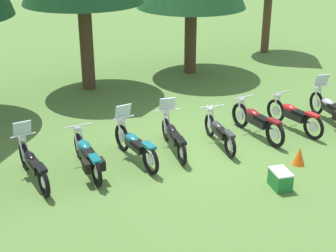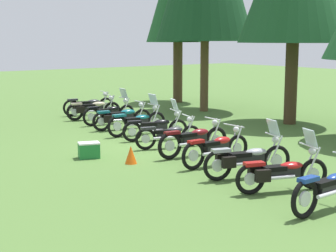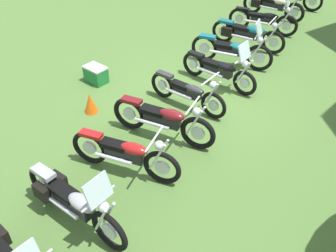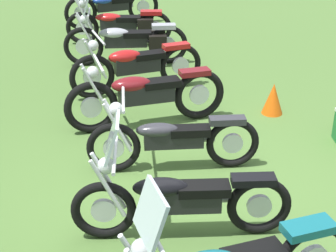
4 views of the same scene
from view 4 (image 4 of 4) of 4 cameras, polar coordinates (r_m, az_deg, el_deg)
ground_plane at (r=6.26m, az=1.10°, el=-7.28°), size 80.00×80.00×0.00m
motorcycle_5 at (r=5.40m, az=1.07°, el=-7.61°), size 0.94×2.14×1.34m
motorcycle_6 at (r=6.55m, az=0.43°, el=-1.38°), size 0.86×2.07×0.98m
motorcycle_7 at (r=7.66m, az=-2.42°, el=3.33°), size 0.71×2.36×1.04m
motorcycle_8 at (r=8.84m, az=-3.40°, el=6.43°), size 0.78×2.26×1.02m
motorcycle_9 at (r=10.15m, az=-4.33°, el=9.10°), size 0.95×2.24×1.38m
motorcycle_10 at (r=11.39m, az=-5.09°, el=10.84°), size 1.06×2.10×1.35m
motorcycle_11 at (r=12.76m, az=-5.97°, el=12.52°), size 0.75×2.26×1.03m
traffic_cone at (r=8.28m, az=11.07°, el=2.86°), size 0.32×0.32×0.48m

